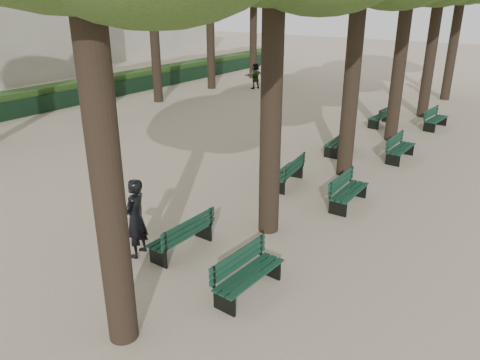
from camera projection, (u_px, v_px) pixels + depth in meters
The scene contains 16 objects.
ground at pixel (145, 262), 10.77m from camera, with size 120.00×120.00×0.00m, color #B9A68C.
bench_left_0 at pixel (182, 241), 11.15m from camera, with size 0.63×1.82×0.92m.
bench_left_1 at pixel (287, 177), 15.06m from camera, with size 0.78×1.86×0.92m.
bench_left_2 at pixel (338, 146), 18.19m from camera, with size 0.68×1.83×0.92m.
bench_left_3 at pixel (380, 120), 21.97m from camera, with size 0.72×1.84×0.92m.
bench_right_0 at pixel (249, 282), 9.56m from camera, with size 0.68×1.83×0.92m.
bench_right_1 at pixel (349, 197), 13.59m from camera, with size 0.60×1.81×0.92m.
bench_right_2 at pixel (400, 153), 17.38m from camera, with size 0.63×1.82×0.92m.
bench_right_3 at pixel (436, 123), 21.46m from camera, with size 0.74×1.85×0.92m.
man_with_map at pixel (136, 218), 10.75m from camera, with size 0.71×0.83×1.91m.
pedestrian_e at pixel (255, 76), 30.51m from camera, with size 1.50×0.32×1.62m, color #262628.
pedestrian_a at pixel (352, 72), 32.10m from camera, with size 0.77×0.32×1.58m, color #262628.
pedestrian_d at pixel (426, 80), 28.85m from camera, with size 0.83×0.34×1.69m, color #262628.
fence at pixel (96, 94), 26.93m from camera, with size 0.08×42.00×0.90m, color black.
hedge at pixel (88, 90), 27.25m from camera, with size 1.20×42.00×1.20m, color #1F3F16.
building_far at pixel (124, 17), 49.84m from camera, with size 12.00×16.00×7.00m, color #B7B2A3.
Camera 1 is at (7.09, -6.43, 5.74)m, focal length 35.00 mm.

